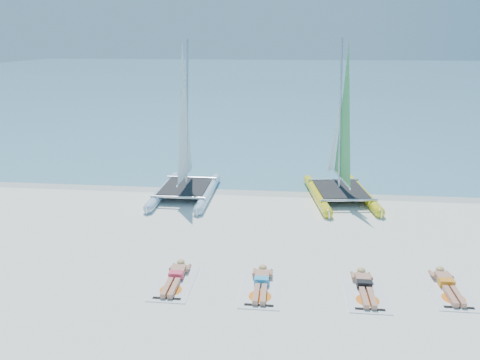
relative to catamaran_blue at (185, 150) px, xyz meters
The scene contains 13 objects.
ground 6.10m from the catamaran_blue, 52.55° to the right, with size 140.00×140.00×0.00m, color white.
sea 58.53m from the catamaran_blue, 86.54° to the left, with size 140.00×115.00×0.01m, color #71AEBD.
wet_sand_strip 4.09m from the catamaran_blue, 14.13° to the left, with size 140.00×1.40×0.01m, color silver.
catamaran_blue is the anchor object (origin of this frame).
catamaran_yellow 6.11m from the catamaran_blue, ahead, with size 2.83×5.05×6.29m.
towel_a 7.33m from the catamaran_blue, 80.15° to the right, with size 1.00×1.85×0.02m, color white.
sunbather_a 7.12m from the catamaran_blue, 79.88° to the right, with size 0.37×1.73×0.26m.
towel_b 8.07m from the catamaran_blue, 63.83° to the right, with size 1.00×1.85×0.02m, color white.
sunbather_b 7.88m from the catamaran_blue, 63.20° to the right, with size 0.37×1.73×0.26m.
towel_c 9.41m from the catamaran_blue, 48.90° to the right, with size 1.00×1.85×0.02m, color white.
sunbather_c 9.25m from the catamaran_blue, 48.10° to the right, with size 0.37×1.73×0.26m.
towel_d 10.69m from the catamaran_blue, 39.19° to the right, with size 1.00×1.85×0.02m, color white.
sunbather_d 10.56m from the catamaran_blue, 38.37° to the right, with size 0.37×1.73×0.26m.
Camera 1 is at (0.51, -12.91, 6.12)m, focal length 35.00 mm.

